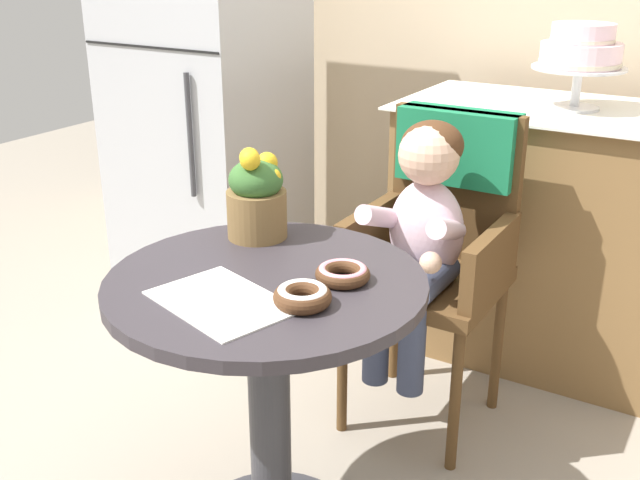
# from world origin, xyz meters

# --- Properties ---
(cafe_table) EXTENTS (0.72, 0.72, 0.72)m
(cafe_table) POSITION_xyz_m (0.00, 0.00, 0.51)
(cafe_table) COLOR #332D33
(cafe_table) RESTS_ON ground
(wicker_chair) EXTENTS (0.42, 0.45, 0.95)m
(wicker_chair) POSITION_xyz_m (0.11, 0.76, 0.64)
(wicker_chair) COLOR brown
(wicker_chair) RESTS_ON ground
(seated_child) EXTENTS (0.27, 0.32, 0.73)m
(seated_child) POSITION_xyz_m (0.11, 0.60, 0.68)
(seated_child) COLOR silver
(seated_child) RESTS_ON ground
(paper_napkin) EXTENTS (0.34, 0.28, 0.00)m
(paper_napkin) POSITION_xyz_m (-0.01, -0.15, 0.72)
(paper_napkin) COLOR white
(paper_napkin) RESTS_ON cafe_table
(donut_front) EXTENTS (0.12, 0.12, 0.04)m
(donut_front) POSITION_xyz_m (0.14, -0.07, 0.74)
(donut_front) COLOR #4C2D19
(donut_front) RESTS_ON cafe_table
(donut_mid) EXTENTS (0.12, 0.12, 0.03)m
(donut_mid) POSITION_xyz_m (0.15, 0.07, 0.74)
(donut_mid) COLOR #4C2D19
(donut_mid) RESTS_ON cafe_table
(flower_vase) EXTENTS (0.15, 0.15, 0.24)m
(flower_vase) POSITION_xyz_m (-0.16, 0.20, 0.83)
(flower_vase) COLOR brown
(flower_vase) RESTS_ON cafe_table
(display_counter) EXTENTS (1.56, 0.62, 0.90)m
(display_counter) POSITION_xyz_m (0.55, 1.30, 0.45)
(display_counter) COLOR olive
(display_counter) RESTS_ON ground
(tiered_cake_stand) EXTENTS (0.30, 0.30, 0.27)m
(tiered_cake_stand) POSITION_xyz_m (0.33, 1.30, 1.08)
(tiered_cake_stand) COLOR silver
(tiered_cake_stand) RESTS_ON display_counter
(refrigerator) EXTENTS (0.64, 0.63, 1.70)m
(refrigerator) POSITION_xyz_m (-1.05, 1.10, 0.85)
(refrigerator) COLOR #B7BABF
(refrigerator) RESTS_ON ground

